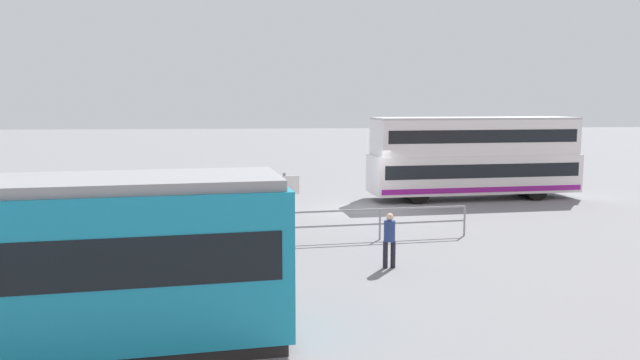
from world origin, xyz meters
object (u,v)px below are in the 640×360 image
double_decker_bus (474,157)px  info_sign (284,193)px  pedestrian_crossing (389,237)px  pedestrian_near_railing (271,214)px

double_decker_bus → info_sign: double_decker_bus is taller
pedestrian_crossing → info_sign: info_sign is taller
pedestrian_near_railing → pedestrian_crossing: size_ratio=1.05×
double_decker_bus → pedestrian_crossing: double_decker_bus is taller
info_sign → pedestrian_near_railing: bearing=62.1°
pedestrian_near_railing → double_decker_bus: bearing=-139.4°
pedestrian_near_railing → pedestrian_crossing: bearing=132.5°
pedestrian_near_railing → info_sign: 1.17m
pedestrian_near_railing → info_sign: size_ratio=0.74×
pedestrian_crossing → info_sign: size_ratio=0.71×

